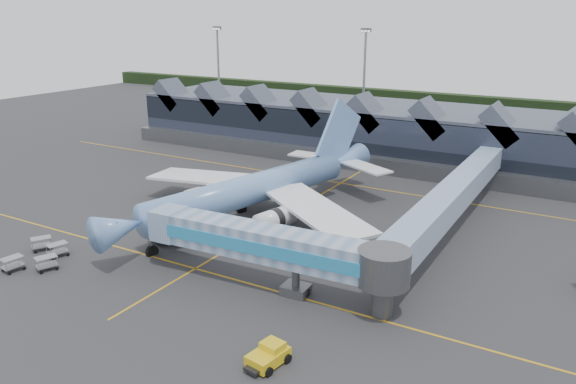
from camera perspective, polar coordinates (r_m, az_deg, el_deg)
The scene contains 10 objects.
ground at distance 66.06m, azimuth -5.00°, elevation -5.18°, with size 260.00×260.00×0.00m, color #29292C.
taxi_stripes at distance 73.86m, azimuth -0.55°, elevation -2.58°, with size 120.00×60.00×0.01m.
tree_line_far at distance 165.12m, azimuth 17.66°, elevation 8.67°, with size 260.00×4.00×4.00m, color black.
terminal at distance 107.03m, azimuth 7.39°, elevation 6.40°, with size 90.00×22.25×12.52m.
light_masts at distance 114.02m, azimuth 23.04°, elevation 9.72°, with size 132.40×42.56×22.45m.
main_airliner at distance 72.40m, azimuth -2.99°, elevation 0.48°, with size 37.67×44.07×14.30m.
jet_bridge at distance 53.00m, azimuth -0.29°, elevation -5.84°, with size 27.11×5.29×6.35m.
fuel_truck at distance 68.99m, azimuth -10.60°, elevation -2.83°, with size 3.28×9.50×3.16m.
pushback_tug at distance 44.56m, azimuth -2.00°, elevation -16.26°, with size 2.81×3.94×1.63m.
baggage_carts at distance 66.46m, azimuth -23.89°, elevation -5.80°, with size 7.13×7.42×1.48m.
Camera 1 is at (35.41, -49.54, 25.63)m, focal length 35.00 mm.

